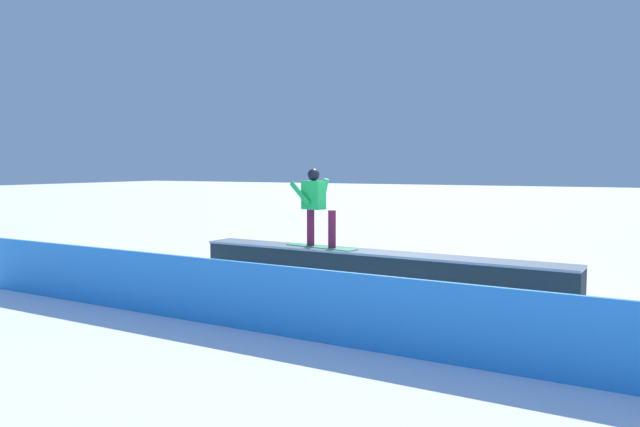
# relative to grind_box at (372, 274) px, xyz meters

# --- Properties ---
(ground_plane) EXTENTS (120.00, 120.00, 0.00)m
(ground_plane) POSITION_rel_grind_box_xyz_m (0.00, 0.00, -0.33)
(ground_plane) COLOR white
(grind_box) EXTENTS (6.86, 0.99, 0.73)m
(grind_box) POSITION_rel_grind_box_xyz_m (0.00, 0.00, 0.00)
(grind_box) COLOR #1A262A
(grind_box) RESTS_ON ground_plane
(snowboarder) EXTENTS (1.49, 0.57, 1.43)m
(snowboarder) POSITION_rel_grind_box_xyz_m (1.16, -0.08, 1.18)
(snowboarder) COLOR #2D9355
(snowboarder) RESTS_ON grind_box
(safety_fence) EXTENTS (12.30, 0.71, 0.92)m
(safety_fence) POSITION_rel_grind_box_xyz_m (0.00, 3.07, 0.13)
(safety_fence) COLOR #2984DD
(safety_fence) RESTS_ON ground_plane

